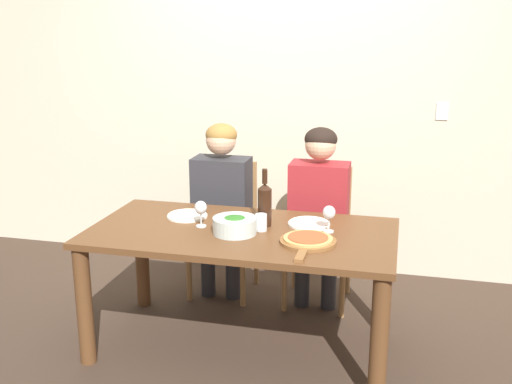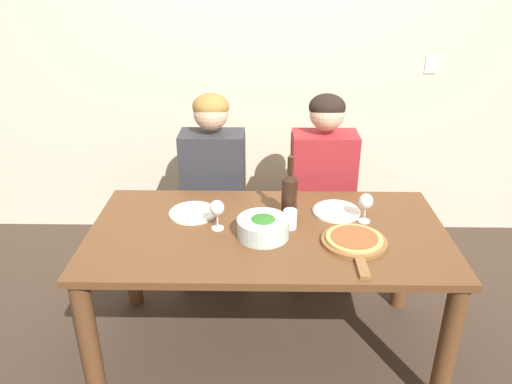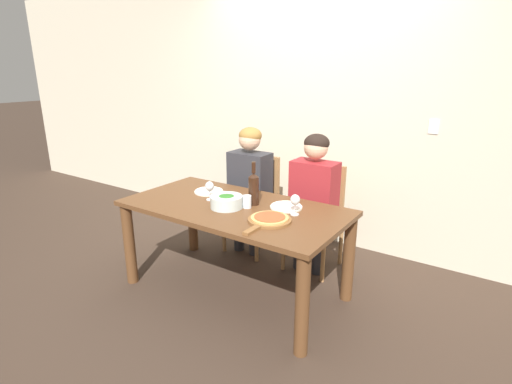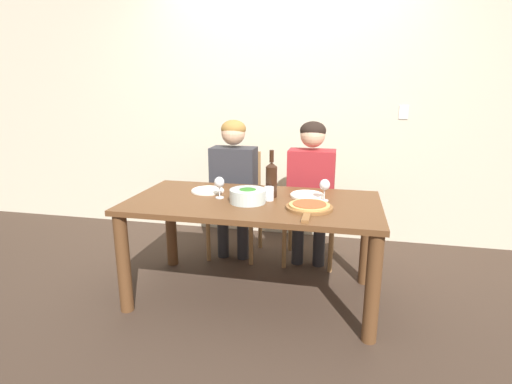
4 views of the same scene
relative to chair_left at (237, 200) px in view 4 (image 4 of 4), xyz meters
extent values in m
plane|color=#3D2D23|center=(0.33, -0.78, -0.49)|extent=(40.00, 40.00, 0.00)
cube|color=beige|center=(0.33, 0.58, 0.86)|extent=(10.00, 0.05, 2.70)
cube|color=white|center=(1.43, 0.55, 0.76)|extent=(0.08, 0.01, 0.12)
cube|color=brown|center=(0.33, -0.78, 0.22)|extent=(1.71, 0.87, 0.04)
cylinder|color=brown|center=(-0.47, -1.15, -0.14)|extent=(0.09, 0.09, 0.69)
cylinder|color=brown|center=(1.12, -1.15, -0.14)|extent=(0.09, 0.09, 0.69)
cylinder|color=brown|center=(-0.47, -0.40, -0.14)|extent=(0.09, 0.09, 0.69)
cylinder|color=brown|center=(1.12, -0.40, -0.14)|extent=(0.09, 0.09, 0.69)
cube|color=#9E7042|center=(0.00, -0.08, -0.07)|extent=(0.42, 0.42, 0.04)
cube|color=#9E7042|center=(0.00, 0.12, 0.19)|extent=(0.38, 0.03, 0.48)
cylinder|color=#9E7042|center=(-0.19, -0.27, -0.29)|extent=(0.04, 0.04, 0.40)
cylinder|color=#9E7042|center=(0.19, -0.27, -0.29)|extent=(0.04, 0.04, 0.40)
cylinder|color=#9E7042|center=(-0.19, 0.11, -0.29)|extent=(0.04, 0.04, 0.40)
cylinder|color=#9E7042|center=(0.19, 0.11, -0.29)|extent=(0.04, 0.04, 0.40)
cube|color=#9E7042|center=(0.66, -0.08, -0.07)|extent=(0.42, 0.42, 0.04)
cube|color=#9E7042|center=(0.66, 0.12, 0.19)|extent=(0.38, 0.03, 0.48)
cylinder|color=#9E7042|center=(0.47, -0.27, -0.29)|extent=(0.04, 0.04, 0.40)
cylinder|color=#9E7042|center=(0.85, -0.27, -0.29)|extent=(0.04, 0.04, 0.40)
cylinder|color=#9E7042|center=(0.47, 0.11, -0.29)|extent=(0.04, 0.04, 0.40)
cylinder|color=#9E7042|center=(0.85, 0.11, -0.29)|extent=(0.04, 0.04, 0.40)
cylinder|color=#28282D|center=(-0.09, -0.16, -0.27)|extent=(0.10, 0.10, 0.44)
cylinder|color=#28282D|center=(0.09, -0.16, -0.27)|extent=(0.10, 0.10, 0.44)
cube|color=#2D2D33|center=(0.00, -0.10, 0.22)|extent=(0.38, 0.22, 0.54)
cylinder|color=#2D2D33|center=(-0.20, -0.34, 0.07)|extent=(0.07, 0.31, 0.14)
cylinder|color=#2D2D33|center=(0.20, -0.34, 0.07)|extent=(0.07, 0.31, 0.14)
sphere|color=#DBAD89|center=(0.00, -0.10, 0.61)|extent=(0.20, 0.20, 0.20)
ellipsoid|color=olive|center=(0.00, -0.09, 0.65)|extent=(0.21, 0.21, 0.15)
cylinder|color=#28282D|center=(0.57, -0.16, -0.27)|extent=(0.10, 0.10, 0.44)
cylinder|color=#28282D|center=(0.75, -0.16, -0.27)|extent=(0.10, 0.10, 0.44)
cube|color=maroon|center=(0.66, -0.10, 0.22)|extent=(0.38, 0.22, 0.54)
cylinder|color=maroon|center=(0.46, -0.34, 0.07)|extent=(0.07, 0.31, 0.14)
cylinder|color=maroon|center=(0.86, -0.34, 0.07)|extent=(0.07, 0.31, 0.14)
sphere|color=#DBAD89|center=(0.66, -0.10, 0.61)|extent=(0.20, 0.20, 0.20)
ellipsoid|color=black|center=(0.66, -0.09, 0.65)|extent=(0.21, 0.21, 0.15)
cylinder|color=black|center=(0.43, -0.67, 0.34)|extent=(0.08, 0.08, 0.22)
cone|color=black|center=(0.43, -0.67, 0.47)|extent=(0.08, 0.08, 0.03)
cylinder|color=black|center=(0.43, -0.67, 0.53)|extent=(0.03, 0.03, 0.08)
cylinder|color=silver|center=(0.30, -0.84, 0.28)|extent=(0.24, 0.24, 0.09)
ellipsoid|color=#2D6B23|center=(0.30, -0.84, 0.28)|extent=(0.20, 0.20, 0.10)
cylinder|color=silver|center=(-0.05, -0.62, 0.24)|extent=(0.24, 0.24, 0.01)
torus|color=silver|center=(-0.05, -0.62, 0.25)|extent=(0.24, 0.24, 0.01)
cylinder|color=silver|center=(0.68, -0.60, 0.24)|extent=(0.24, 0.24, 0.01)
torus|color=silver|center=(0.68, -0.60, 0.25)|extent=(0.24, 0.24, 0.01)
cylinder|color=brown|center=(0.72, -0.89, 0.24)|extent=(0.30, 0.30, 0.02)
cube|color=brown|center=(0.72, -1.11, 0.24)|extent=(0.04, 0.14, 0.02)
cylinder|color=tan|center=(0.72, -0.89, 0.26)|extent=(0.26, 0.26, 0.01)
cylinder|color=#AD4C28|center=(0.72, -0.89, 0.27)|extent=(0.21, 0.21, 0.01)
cylinder|color=silver|center=(0.08, -0.77, 0.24)|extent=(0.06, 0.06, 0.01)
cylinder|color=silver|center=(0.08, -0.77, 0.28)|extent=(0.01, 0.01, 0.07)
ellipsoid|color=silver|center=(0.08, -0.77, 0.35)|extent=(0.07, 0.07, 0.08)
ellipsoid|color=maroon|center=(0.08, -0.77, 0.34)|extent=(0.06, 0.06, 0.03)
cylinder|color=silver|center=(0.80, -0.69, 0.24)|extent=(0.06, 0.06, 0.01)
cylinder|color=silver|center=(0.80, -0.69, 0.28)|extent=(0.01, 0.01, 0.07)
ellipsoid|color=silver|center=(0.80, -0.69, 0.35)|extent=(0.07, 0.07, 0.08)
ellipsoid|color=maroon|center=(0.80, -0.69, 0.34)|extent=(0.06, 0.06, 0.03)
cylinder|color=silver|center=(0.43, -0.76, 0.28)|extent=(0.07, 0.07, 0.09)
camera|label=1|loc=(1.17, -3.84, 1.32)|focal=42.00mm
camera|label=2|loc=(0.30, -2.86, 1.42)|focal=35.00mm
camera|label=3|loc=(2.06, -3.05, 1.24)|focal=28.00mm
camera|label=4|loc=(0.91, -3.34, 0.98)|focal=28.00mm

